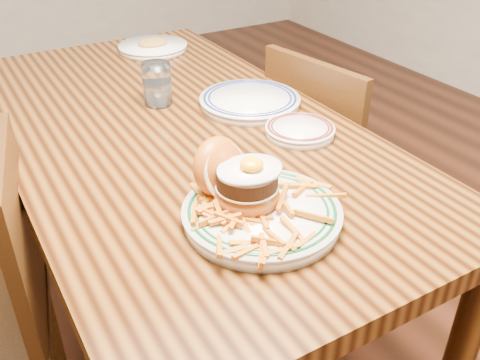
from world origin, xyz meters
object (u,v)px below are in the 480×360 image
table (176,153)px  chair_right (330,166)px  side_plate (300,130)px  main_plate (255,201)px

table → chair_right: (0.56, -0.00, -0.21)m
chair_right → side_plate: (-0.31, -0.22, 0.31)m
chair_right → main_plate: size_ratio=2.56×
table → chair_right: 0.60m
table → side_plate: side_plate is taller
side_plate → chair_right: bearing=35.4°
side_plate → table: bearing=138.0°
table → main_plate: (-0.04, -0.47, 0.13)m
chair_right → side_plate: chair_right is taller
main_plate → side_plate: size_ratio=1.87×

